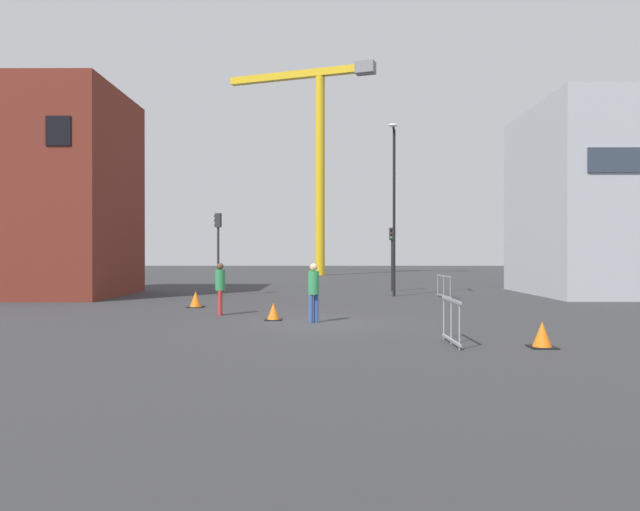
{
  "coord_description": "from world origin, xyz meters",
  "views": [
    {
      "loc": [
        0.17,
        -18.76,
        2.19
      ],
      "look_at": [
        0.0,
        6.7,
        2.05
      ],
      "focal_mm": 34.07,
      "sensor_mm": 36.0,
      "label": 1
    }
  ],
  "objects_px": {
    "construction_crane": "(318,137)",
    "traffic_light_median": "(392,248)",
    "pedestrian_waiting": "(314,288)",
    "traffic_light_island": "(218,241)",
    "traffic_cone_striped": "(542,336)",
    "pedestrian_walking": "(220,285)",
    "streetlamp_tall": "(394,199)",
    "traffic_cone_by_barrier": "(273,312)",
    "traffic_cone_on_verge": "(196,300)"
  },
  "relations": [
    {
      "from": "pedestrian_waiting",
      "to": "traffic_cone_on_verge",
      "type": "xyz_separation_m",
      "value": [
        -4.77,
        5.15,
        -0.78
      ]
    },
    {
      "from": "construction_crane",
      "to": "pedestrian_waiting",
      "type": "xyz_separation_m",
      "value": [
        0.28,
        -39.19,
        -12.11
      ]
    },
    {
      "from": "traffic_light_island",
      "to": "traffic_cone_striped",
      "type": "xyz_separation_m",
      "value": [
        10.32,
        -16.48,
        -2.5
      ]
    },
    {
      "from": "traffic_cone_striped",
      "to": "pedestrian_waiting",
      "type": "bearing_deg",
      "value": 136.99
    },
    {
      "from": "traffic_light_island",
      "to": "traffic_cone_striped",
      "type": "height_order",
      "value": "traffic_light_island"
    },
    {
      "from": "traffic_light_island",
      "to": "pedestrian_walking",
      "type": "relative_size",
      "value": 2.28
    },
    {
      "from": "traffic_light_median",
      "to": "construction_crane",
      "type": "bearing_deg",
      "value": 100.45
    },
    {
      "from": "streetlamp_tall",
      "to": "traffic_light_median",
      "type": "distance_m",
      "value": 4.8
    },
    {
      "from": "construction_crane",
      "to": "traffic_light_median",
      "type": "relative_size",
      "value": 5.58
    },
    {
      "from": "streetlamp_tall",
      "to": "traffic_cone_by_barrier",
      "type": "relative_size",
      "value": 15.01
    },
    {
      "from": "traffic_light_median",
      "to": "pedestrian_waiting",
      "type": "bearing_deg",
      "value": -105.26
    },
    {
      "from": "traffic_light_island",
      "to": "pedestrian_waiting",
      "type": "distance_m",
      "value": 12.66
    },
    {
      "from": "traffic_light_median",
      "to": "traffic_cone_striped",
      "type": "distance_m",
      "value": 20.31
    },
    {
      "from": "streetlamp_tall",
      "to": "pedestrian_waiting",
      "type": "distance_m",
      "value": 12.27
    },
    {
      "from": "traffic_light_island",
      "to": "pedestrian_walking",
      "type": "xyz_separation_m",
      "value": [
        1.71,
        -9.32,
        -1.71
      ]
    },
    {
      "from": "traffic_cone_striped",
      "to": "traffic_light_median",
      "type": "bearing_deg",
      "value": 93.36
    },
    {
      "from": "streetlamp_tall",
      "to": "construction_crane",
      "type": "bearing_deg",
      "value": 98.21
    },
    {
      "from": "traffic_light_median",
      "to": "traffic_cone_striped",
      "type": "bearing_deg",
      "value": -86.64
    },
    {
      "from": "streetlamp_tall",
      "to": "pedestrian_waiting",
      "type": "height_order",
      "value": "streetlamp_tall"
    },
    {
      "from": "construction_crane",
      "to": "pedestrian_waiting",
      "type": "relative_size",
      "value": 10.82
    },
    {
      "from": "pedestrian_walking",
      "to": "traffic_cone_striped",
      "type": "xyz_separation_m",
      "value": [
        8.62,
        -7.15,
        -0.79
      ]
    },
    {
      "from": "traffic_cone_on_verge",
      "to": "traffic_cone_by_barrier",
      "type": "distance_m",
      "value": 5.69
    },
    {
      "from": "pedestrian_waiting",
      "to": "traffic_cone_by_barrier",
      "type": "height_order",
      "value": "pedestrian_waiting"
    },
    {
      "from": "construction_crane",
      "to": "pedestrian_walking",
      "type": "relative_size",
      "value": 10.94
    },
    {
      "from": "streetlamp_tall",
      "to": "traffic_light_median",
      "type": "xyz_separation_m",
      "value": [
        0.37,
        4.13,
        -2.41
      ]
    },
    {
      "from": "streetlamp_tall",
      "to": "pedestrian_walking",
      "type": "height_order",
      "value": "streetlamp_tall"
    },
    {
      "from": "construction_crane",
      "to": "traffic_cone_by_barrier",
      "type": "relative_size",
      "value": 36.08
    },
    {
      "from": "traffic_light_island",
      "to": "pedestrian_waiting",
      "type": "height_order",
      "value": "traffic_light_island"
    },
    {
      "from": "pedestrian_walking",
      "to": "pedestrian_waiting",
      "type": "xyz_separation_m",
      "value": [
        3.29,
        -2.18,
        0.01
      ]
    },
    {
      "from": "traffic_light_median",
      "to": "pedestrian_walking",
      "type": "height_order",
      "value": "traffic_light_median"
    },
    {
      "from": "pedestrian_walking",
      "to": "traffic_cone_on_verge",
      "type": "bearing_deg",
      "value": 116.58
    },
    {
      "from": "streetlamp_tall",
      "to": "pedestrian_waiting",
      "type": "xyz_separation_m",
      "value": [
        -3.78,
        -11.06,
        -3.75
      ]
    },
    {
      "from": "construction_crane",
      "to": "pedestrian_walking",
      "type": "height_order",
      "value": "construction_crane"
    },
    {
      "from": "streetlamp_tall",
      "to": "pedestrian_walking",
      "type": "xyz_separation_m",
      "value": [
        -7.07,
        -8.88,
        -3.76
      ]
    },
    {
      "from": "pedestrian_walking",
      "to": "traffic_light_island",
      "type": "bearing_deg",
      "value": 100.36
    },
    {
      "from": "construction_crane",
      "to": "traffic_cone_on_verge",
      "type": "height_order",
      "value": "construction_crane"
    },
    {
      "from": "construction_crane",
      "to": "pedestrian_waiting",
      "type": "bearing_deg",
      "value": -89.59
    },
    {
      "from": "streetlamp_tall",
      "to": "traffic_light_island",
      "type": "height_order",
      "value": "streetlamp_tall"
    },
    {
      "from": "traffic_light_island",
      "to": "traffic_cone_on_verge",
      "type": "bearing_deg",
      "value": -88.02
    },
    {
      "from": "traffic_cone_on_verge",
      "to": "pedestrian_walking",
      "type": "bearing_deg",
      "value": -63.42
    },
    {
      "from": "traffic_cone_on_verge",
      "to": "traffic_cone_striped",
      "type": "bearing_deg",
      "value": -45.06
    },
    {
      "from": "streetlamp_tall",
      "to": "traffic_cone_on_verge",
      "type": "relative_size",
      "value": 12.87
    },
    {
      "from": "traffic_light_island",
      "to": "pedestrian_walking",
      "type": "height_order",
      "value": "traffic_light_island"
    },
    {
      "from": "traffic_light_median",
      "to": "traffic_cone_by_barrier",
      "type": "height_order",
      "value": "traffic_light_median"
    },
    {
      "from": "construction_crane",
      "to": "traffic_light_median",
      "type": "height_order",
      "value": "construction_crane"
    },
    {
      "from": "traffic_light_median",
      "to": "traffic_cone_by_barrier",
      "type": "distance_m",
      "value": 15.7
    },
    {
      "from": "traffic_cone_striped",
      "to": "construction_crane",
      "type": "bearing_deg",
      "value": 97.24
    },
    {
      "from": "traffic_light_island",
      "to": "traffic_cone_on_verge",
      "type": "xyz_separation_m",
      "value": [
        0.22,
        -6.36,
        -2.48
      ]
    },
    {
      "from": "traffic_cone_on_verge",
      "to": "construction_crane",
      "type": "bearing_deg",
      "value": 82.48
    },
    {
      "from": "construction_crane",
      "to": "traffic_cone_striped",
      "type": "relative_size",
      "value": 32.99
    }
  ]
}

